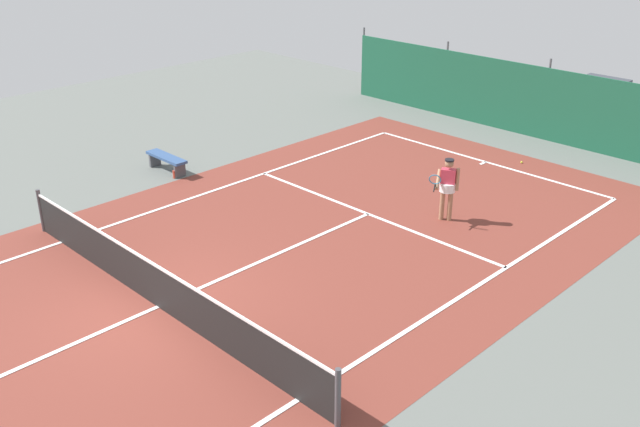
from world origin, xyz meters
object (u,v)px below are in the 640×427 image
(tennis_player, at_px, (447,185))
(courtside_bench, at_px, (167,160))
(tennis_net, at_px, (156,285))
(water_bottle, at_px, (174,174))
(tennis_ball_near_player, at_px, (522,162))
(parked_car, at_px, (596,105))

(tennis_player, bearing_deg, courtside_bench, -8.72)
(tennis_net, height_order, water_bottle, tennis_net)
(tennis_player, xyz_separation_m, tennis_ball_near_player, (-0.78, 5.07, -0.93))
(tennis_ball_near_player, height_order, parked_car, parked_car)
(courtside_bench, relative_size, water_bottle, 6.67)
(courtside_bench, bearing_deg, tennis_net, -35.45)
(tennis_net, bearing_deg, tennis_ball_near_player, 86.20)
(parked_car, distance_m, water_bottle, 14.75)
(tennis_net, relative_size, courtside_bench, 6.33)
(parked_car, relative_size, courtside_bench, 2.64)
(tennis_net, relative_size, tennis_ball_near_player, 153.33)
(tennis_player, distance_m, courtside_bench, 8.51)
(tennis_player, relative_size, tennis_ball_near_player, 24.85)
(tennis_net, distance_m, courtside_bench, 7.75)
(parked_car, bearing_deg, tennis_ball_near_player, 90.82)
(tennis_ball_near_player, bearing_deg, tennis_net, -93.80)
(courtside_bench, bearing_deg, tennis_player, 20.94)
(tennis_ball_near_player, distance_m, courtside_bench, 10.81)
(tennis_ball_near_player, bearing_deg, parked_car, 91.47)
(tennis_ball_near_player, relative_size, courtside_bench, 0.04)
(courtside_bench, bearing_deg, tennis_ball_near_player, 48.59)
(tennis_player, xyz_separation_m, water_bottle, (-7.31, -3.22, -0.84))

